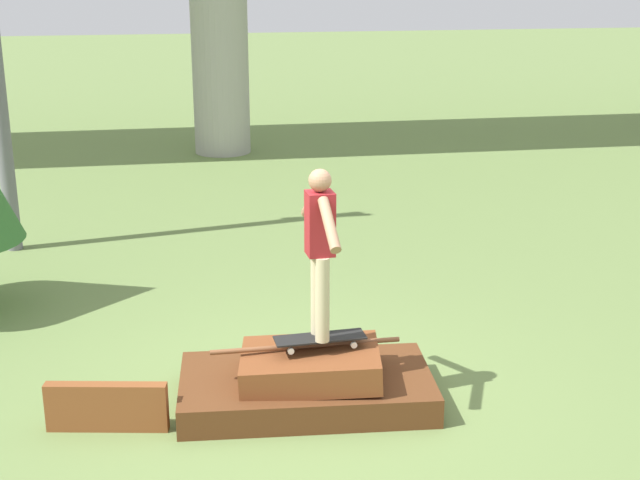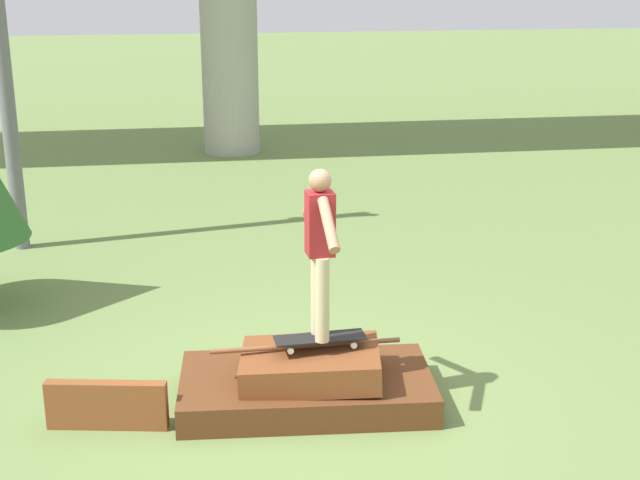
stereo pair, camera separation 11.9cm
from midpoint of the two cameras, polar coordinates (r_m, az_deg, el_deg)
The scene contains 5 objects.
ground_plane at distance 7.93m, azimuth -1.32°, elevation -10.31°, with size 80.00×80.00×0.00m, color olive.
scrap_pile at distance 7.83m, azimuth -1.26°, elevation -9.09°, with size 2.26×1.32×0.56m.
scrap_plank_loose at distance 7.63m, azimuth -13.93°, elevation -10.33°, with size 1.00×0.29×0.41m.
skateboard at distance 7.60m, azimuth -0.45°, elevation -6.31°, with size 0.79×0.27×0.09m.
skater at distance 7.30m, azimuth -0.47°, elevation -0.23°, with size 0.23×1.13×1.46m.
Camera 1 is at (-1.08, -6.92, 3.72)m, focal length 50.00 mm.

